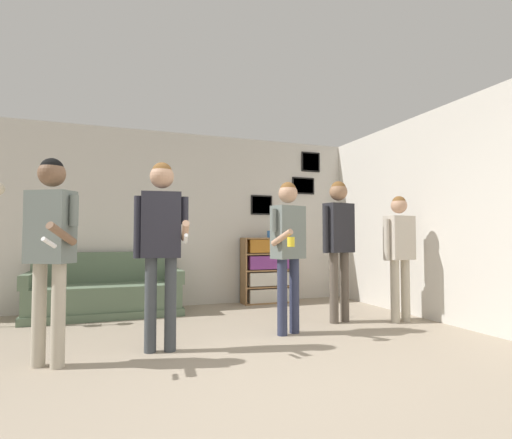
% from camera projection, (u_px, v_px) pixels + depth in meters
% --- Properties ---
extents(ground_plane, '(20.00, 20.00, 0.00)m').
position_uv_depth(ground_plane, '(264.00, 398.00, 2.63)').
color(ground_plane, gray).
extents(wall_back, '(8.20, 0.08, 2.70)m').
position_uv_depth(wall_back, '(178.00, 218.00, 6.23)').
color(wall_back, beige).
rests_on(wall_back, ground_plane).
extents(wall_right, '(0.06, 6.14, 2.70)m').
position_uv_depth(wall_right, '(414.00, 216.00, 5.44)').
color(wall_right, beige).
rests_on(wall_right, ground_plane).
extents(couch, '(1.99, 0.80, 0.85)m').
position_uv_depth(couch, '(107.00, 294.00, 5.44)').
color(couch, '#5B7056').
rests_on(couch, ground_plane).
extents(bookshelf, '(0.84, 0.30, 1.05)m').
position_uv_depth(bookshelf, '(267.00, 270.00, 6.47)').
color(bookshelf, olive).
rests_on(bookshelf, ground_plane).
extents(person_player_foreground_left, '(0.44, 0.60, 1.72)m').
position_uv_depth(person_player_foreground_left, '(50.00, 237.00, 3.29)').
color(person_player_foreground_left, '#B7AD99').
rests_on(person_player_foreground_left, ground_plane).
extents(person_player_foreground_center, '(0.50, 0.51, 1.77)m').
position_uv_depth(person_player_foreground_center, '(161.00, 233.00, 3.74)').
color(person_player_foreground_center, '#3D4247').
rests_on(person_player_foreground_center, ground_plane).
extents(person_watcher_holding_cup, '(0.48, 0.52, 1.67)m').
position_uv_depth(person_watcher_holding_cup, '(288.00, 240.00, 4.41)').
color(person_watcher_holding_cup, '#2D334C').
rests_on(person_watcher_holding_cup, ground_plane).
extents(person_spectator_near_bookshelf, '(0.49, 0.27, 1.77)m').
position_uv_depth(person_spectator_near_bookshelf, '(339.00, 234.00, 5.02)').
color(person_spectator_near_bookshelf, brown).
rests_on(person_spectator_near_bookshelf, ground_plane).
extents(person_spectator_far_right, '(0.50, 0.24, 1.58)m').
position_uv_depth(person_spectator_far_right, '(400.00, 245.00, 5.04)').
color(person_spectator_far_right, '#B7AD99').
rests_on(person_spectator_far_right, ground_plane).
extents(drinking_cup, '(0.08, 0.08, 0.11)m').
position_uv_depth(drinking_cup, '(270.00, 234.00, 6.51)').
color(drinking_cup, blue).
rests_on(drinking_cup, bookshelf).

